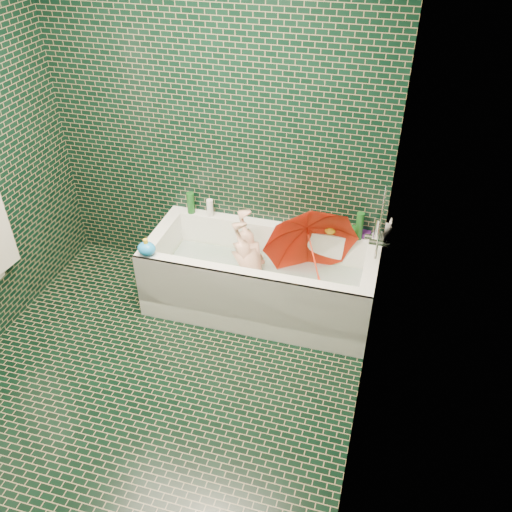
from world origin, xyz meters
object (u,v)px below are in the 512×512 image
(bathtub, at_px, (260,284))
(rubber_duck, at_px, (331,229))
(bath_toy, at_px, (147,248))
(umbrella, at_px, (313,255))
(child, at_px, (254,272))

(bathtub, distance_m, rubber_duck, 0.68)
(rubber_duck, bearing_deg, bathtub, -151.60)
(bath_toy, bearing_deg, umbrella, 34.50)
(rubber_duck, bearing_deg, bath_toy, -159.09)
(child, xyz_separation_m, umbrella, (0.44, 0.03, 0.22))
(umbrella, height_order, rubber_duck, umbrella)
(child, xyz_separation_m, bath_toy, (-0.70, -0.31, 0.30))
(child, relative_size, bath_toy, 5.99)
(bathtub, height_order, bath_toy, bath_toy)
(child, height_order, bath_toy, bath_toy)
(umbrella, bearing_deg, child, 168.77)
(bathtub, height_order, child, bathtub)
(bathtub, distance_m, child, 0.11)
(bathtub, bearing_deg, rubber_duck, 34.86)
(child, relative_size, umbrella, 1.44)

